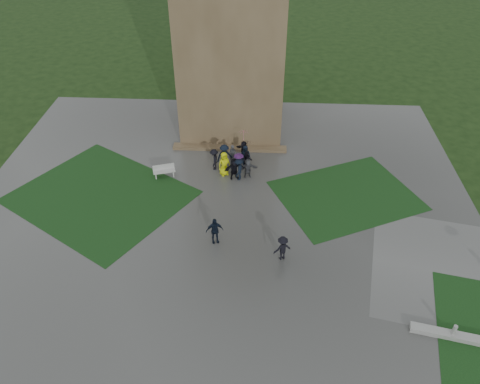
# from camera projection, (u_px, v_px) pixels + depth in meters

# --- Properties ---
(ground) EXTENTS (120.00, 120.00, 0.00)m
(ground) POSITION_uv_depth(u_px,v_px,m) (217.00, 241.00, 28.77)
(ground) COLOR black
(plaza) EXTENTS (34.00, 34.00, 0.02)m
(plaza) POSITION_uv_depth(u_px,v_px,m) (220.00, 220.00, 30.36)
(plaza) COLOR #3B3B38
(plaza) RESTS_ON ground
(lawn_inset_left) EXTENTS (14.10, 13.46, 0.01)m
(lawn_inset_left) POSITION_uv_depth(u_px,v_px,m) (100.00, 196.00, 32.30)
(lawn_inset_left) COLOR black
(lawn_inset_left) RESTS_ON plaza
(lawn_inset_right) EXTENTS (11.12, 10.15, 0.01)m
(lawn_inset_right) POSITION_uv_depth(u_px,v_px,m) (346.00, 195.00, 32.36)
(lawn_inset_right) COLOR black
(lawn_inset_right) RESTS_ON plaza
(tower) EXTENTS (8.00, 8.00, 18.00)m
(tower) POSITION_uv_depth(u_px,v_px,m) (232.00, 17.00, 35.21)
(tower) COLOR brown
(tower) RESTS_ON ground
(tower_plinth) EXTENTS (9.00, 0.80, 0.22)m
(tower_plinth) POSITION_uv_depth(u_px,v_px,m) (230.00, 148.00, 37.11)
(tower_plinth) COLOR brown
(tower_plinth) RESTS_ON plaza
(bench) EXTENTS (1.66, 0.95, 0.92)m
(bench) POSITION_uv_depth(u_px,v_px,m) (164.00, 171.00, 33.93)
(bench) COLOR #B1B0AC
(bench) RESTS_ON plaza
(visitor_cluster) EXTENTS (3.55, 3.90, 2.58)m
(visitor_cluster) POSITION_uv_depth(u_px,v_px,m) (236.00, 159.00, 34.22)
(visitor_cluster) COLOR black
(visitor_cluster) RESTS_ON plaza
(pedestrian_mid) EXTENTS (1.17, 0.85, 1.79)m
(pedestrian_mid) POSITION_uv_depth(u_px,v_px,m) (215.00, 231.00, 28.17)
(pedestrian_mid) COLOR black
(pedestrian_mid) RESTS_ON plaza
(pedestrian_near) EXTENTS (1.19, 0.93, 1.64)m
(pedestrian_near) POSITION_uv_depth(u_px,v_px,m) (282.00, 248.00, 27.07)
(pedestrian_near) COLOR black
(pedestrian_near) RESTS_ON plaza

